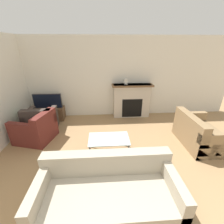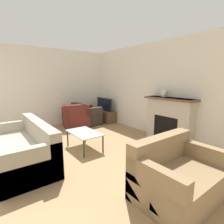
{
  "view_description": "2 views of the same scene",
  "coord_description": "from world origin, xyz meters",
  "px_view_note": "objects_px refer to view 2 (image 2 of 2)",
  "views": [
    {
      "loc": [
        -0.28,
        -0.85,
        2.38
      ],
      "look_at": [
        -0.04,
        2.83,
        0.75
      ],
      "focal_mm": 24.0,
      "sensor_mm": 36.0,
      "label": 1
    },
    {
      "loc": [
        3.42,
        0.19,
        1.66
      ],
      "look_at": [
        0.1,
        2.71,
        0.87
      ],
      "focal_mm": 28.0,
      "sensor_mm": 36.0,
      "label": 2
    }
  ],
  "objects_px": {
    "couch_loveseat": "(177,177)",
    "armchair_accent": "(86,117)",
    "tv": "(104,104)",
    "couch_sectional": "(23,149)",
    "armchair_by_window": "(76,118)",
    "mantel_clock": "(164,93)",
    "coffee_table": "(84,134)",
    "potted_plant": "(83,112)"
  },
  "relations": [
    {
      "from": "armchair_by_window",
      "to": "coffee_table",
      "type": "distance_m",
      "value": 2.06
    },
    {
      "from": "mantel_clock",
      "to": "couch_sectional",
      "type": "bearing_deg",
      "value": -102.7
    },
    {
      "from": "armchair_accent",
      "to": "potted_plant",
      "type": "distance_m",
      "value": 0.41
    },
    {
      "from": "armchair_by_window",
      "to": "mantel_clock",
      "type": "distance_m",
      "value": 3.1
    },
    {
      "from": "couch_sectional",
      "to": "couch_loveseat",
      "type": "xyz_separation_m",
      "value": [
        2.41,
        1.53,
        0.01
      ]
    },
    {
      "from": "couch_loveseat",
      "to": "potted_plant",
      "type": "distance_m",
      "value": 4.77
    },
    {
      "from": "coffee_table",
      "to": "potted_plant",
      "type": "height_order",
      "value": "potted_plant"
    },
    {
      "from": "tv",
      "to": "coffee_table",
      "type": "bearing_deg",
      "value": -44.69
    },
    {
      "from": "mantel_clock",
      "to": "armchair_accent",
      "type": "bearing_deg",
      "value": -160.59
    },
    {
      "from": "couch_loveseat",
      "to": "potted_plant",
      "type": "xyz_separation_m",
      "value": [
        -4.66,
        1.0,
        0.13
      ]
    },
    {
      "from": "couch_loveseat",
      "to": "coffee_table",
      "type": "height_order",
      "value": "couch_loveseat"
    },
    {
      "from": "tv",
      "to": "armchair_by_window",
      "type": "height_order",
      "value": "tv"
    },
    {
      "from": "coffee_table",
      "to": "mantel_clock",
      "type": "relative_size",
      "value": 4.72
    },
    {
      "from": "couch_loveseat",
      "to": "armchair_by_window",
      "type": "relative_size",
      "value": 1.17
    },
    {
      "from": "couch_sectional",
      "to": "mantel_clock",
      "type": "relative_size",
      "value": 10.52
    },
    {
      "from": "couch_sectional",
      "to": "armchair_accent",
      "type": "relative_size",
      "value": 2.34
    },
    {
      "from": "coffee_table",
      "to": "potted_plant",
      "type": "distance_m",
      "value": 2.63
    },
    {
      "from": "armchair_by_window",
      "to": "mantel_clock",
      "type": "height_order",
      "value": "mantel_clock"
    },
    {
      "from": "armchair_by_window",
      "to": "mantel_clock",
      "type": "relative_size",
      "value": 5.42
    },
    {
      "from": "mantel_clock",
      "to": "coffee_table",
      "type": "bearing_deg",
      "value": -108.38
    },
    {
      "from": "armchair_by_window",
      "to": "armchair_accent",
      "type": "xyz_separation_m",
      "value": [
        -0.01,
        0.42,
        0.0
      ]
    },
    {
      "from": "armchair_by_window",
      "to": "armchair_accent",
      "type": "relative_size",
      "value": 1.21
    },
    {
      "from": "coffee_table",
      "to": "potted_plant",
      "type": "relative_size",
      "value": 1.35
    },
    {
      "from": "tv",
      "to": "armchair_by_window",
      "type": "bearing_deg",
      "value": -88.62
    },
    {
      "from": "couch_loveseat",
      "to": "potted_plant",
      "type": "height_order",
      "value": "couch_loveseat"
    },
    {
      "from": "couch_sectional",
      "to": "couch_loveseat",
      "type": "relative_size",
      "value": 1.66
    },
    {
      "from": "mantel_clock",
      "to": "armchair_by_window",
      "type": "bearing_deg",
      "value": -152.78
    },
    {
      "from": "tv",
      "to": "coffee_table",
      "type": "relative_size",
      "value": 0.99
    },
    {
      "from": "armchair_by_window",
      "to": "armchair_accent",
      "type": "bearing_deg",
      "value": -163.21
    },
    {
      "from": "couch_loveseat",
      "to": "armchair_accent",
      "type": "height_order",
      "value": "same"
    },
    {
      "from": "couch_loveseat",
      "to": "armchair_accent",
      "type": "relative_size",
      "value": 1.41
    },
    {
      "from": "armchair_by_window",
      "to": "armchair_accent",
      "type": "height_order",
      "value": "same"
    },
    {
      "from": "armchair_accent",
      "to": "potted_plant",
      "type": "bearing_deg",
      "value": -17.02
    },
    {
      "from": "armchair_accent",
      "to": "potted_plant",
      "type": "relative_size",
      "value": 1.29
    },
    {
      "from": "tv",
      "to": "armchair_accent",
      "type": "xyz_separation_m",
      "value": [
        0.02,
        -0.82,
        -0.39
      ]
    },
    {
      "from": "couch_loveseat",
      "to": "potted_plant",
      "type": "relative_size",
      "value": 1.82
    },
    {
      "from": "armchair_by_window",
      "to": "armchair_accent",
      "type": "distance_m",
      "value": 0.42
    },
    {
      "from": "tv",
      "to": "armchair_accent",
      "type": "relative_size",
      "value": 1.04
    },
    {
      "from": "couch_sectional",
      "to": "potted_plant",
      "type": "relative_size",
      "value": 3.02
    },
    {
      "from": "couch_sectional",
      "to": "armchair_by_window",
      "type": "height_order",
      "value": "same"
    },
    {
      "from": "coffee_table",
      "to": "tv",
      "type": "bearing_deg",
      "value": 135.31
    },
    {
      "from": "couch_loveseat",
      "to": "tv",
      "type": "bearing_deg",
      "value": 68.15
    }
  ]
}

